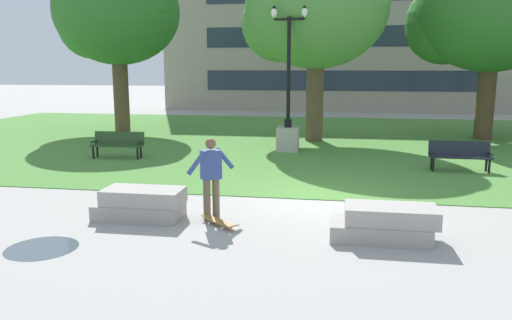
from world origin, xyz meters
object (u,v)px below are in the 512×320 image
object	(u,v)px
park_bench_near_left	(460,154)
park_bench_near_right	(118,143)
person_skateboarder	(211,174)
skateboard	(220,222)
concrete_block_center	(141,204)
concrete_block_left	(385,223)
lamp_post_right	(288,123)

from	to	relation	value
park_bench_near_left	park_bench_near_right	size ratio (longest dim) A/B	0.99
person_skateboarder	park_bench_near_left	xyz separation A→B (m)	(6.24, 5.96, -0.43)
park_bench_near_right	skateboard	bearing A→B (deg)	-52.17
concrete_block_center	park_bench_near_left	xyz separation A→B (m)	(7.71, 6.17, 0.23)
person_skateboarder	park_bench_near_right	size ratio (longest dim) A/B	0.94
person_skateboarder	concrete_block_left	bearing A→B (deg)	-11.76
concrete_block_center	skateboard	distance (m)	1.78
person_skateboarder	park_bench_near_left	size ratio (longest dim) A/B	0.95
skateboard	park_bench_near_left	bearing A→B (deg)	47.09
concrete_block_center	park_bench_near_left	bearing A→B (deg)	38.65
concrete_block_center	park_bench_near_right	world-z (taller)	park_bench_near_right
lamp_post_right	concrete_block_center	bearing A→B (deg)	-103.68
concrete_block_left	person_skateboarder	world-z (taller)	person_skateboarder
person_skateboarder	lamp_post_right	distance (m)	8.75
park_bench_near_left	lamp_post_right	size ratio (longest dim) A/B	0.34
concrete_block_left	park_bench_near_left	bearing A→B (deg)	67.44
concrete_block_left	person_skateboarder	xyz separation A→B (m)	(-3.47, 0.72, 0.66)
lamp_post_right	park_bench_near_right	bearing A→B (deg)	-157.35
concrete_block_center	lamp_post_right	distance (m)	9.22
lamp_post_right	person_skateboarder	bearing A→B (deg)	-94.61
park_bench_near_left	park_bench_near_right	distance (m)	11.24
concrete_block_center	lamp_post_right	bearing A→B (deg)	76.32
person_skateboarder	skateboard	distance (m)	1.03
concrete_block_center	concrete_block_left	bearing A→B (deg)	-5.95
concrete_block_center	concrete_block_left	xyz separation A→B (m)	(4.94, -0.51, 0.00)
skateboard	park_bench_near_left	world-z (taller)	park_bench_near_left
park_bench_near_left	lamp_post_right	distance (m)	6.21
park_bench_near_left	concrete_block_center	bearing A→B (deg)	-141.35
park_bench_near_right	lamp_post_right	size ratio (longest dim) A/B	0.34
person_skateboarder	park_bench_near_left	bearing A→B (deg)	43.68
concrete_block_center	concrete_block_left	distance (m)	4.96
park_bench_near_left	concrete_block_left	bearing A→B (deg)	-112.56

